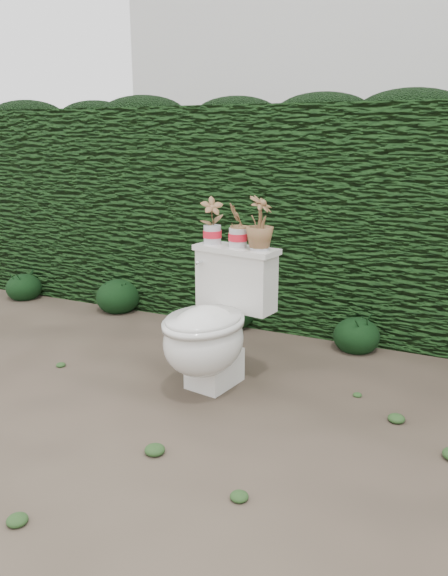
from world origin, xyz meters
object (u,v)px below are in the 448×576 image
at_px(toilet, 212,327).
at_px(potted_plant_right, 260,225).
at_px(potted_plant_center, 238,226).
at_px(potted_plant_left, 212,222).

bearing_deg(toilet, potted_plant_right, 56.83).
distance_m(toilet, potted_plant_center, 0.59).
height_order(potted_plant_center, potted_plant_right, potted_plant_right).
distance_m(toilet, potted_plant_left, 0.62).
height_order(toilet, potted_plant_right, potted_plant_right).
xyz_separation_m(toilet, potted_plant_center, (0.05, 0.23, 0.54)).
distance_m(potted_plant_left, potted_plant_right, 0.33).
bearing_deg(potted_plant_left, toilet, -102.67).
distance_m(potted_plant_left, potted_plant_center, 0.18).
bearing_deg(potted_plant_center, potted_plant_right, 78.63).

